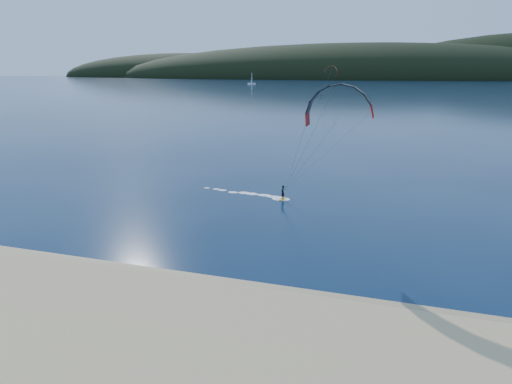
# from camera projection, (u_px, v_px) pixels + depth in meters

# --- Properties ---
(ground) EXTENTS (1800.00, 1800.00, 0.00)m
(ground) POSITION_uv_depth(u_px,v_px,m) (184.00, 325.00, 23.80)
(ground) COLOR #071833
(ground) RESTS_ON ground
(wet_sand) EXTENTS (220.00, 2.50, 0.10)m
(wet_sand) POSITION_uv_depth(u_px,v_px,m) (215.00, 286.00, 27.93)
(wet_sand) COLOR #907E53
(wet_sand) RESTS_ON ground
(headland) EXTENTS (1200.00, 310.00, 140.00)m
(headland) POSITION_uv_depth(u_px,v_px,m) (383.00, 78.00, 710.55)
(headland) COLOR black
(headland) RESTS_ON ground
(kitesurfer_near) EXTENTS (20.00, 8.77, 12.19)m
(kitesurfer_near) POSITION_uv_depth(u_px,v_px,m) (332.00, 123.00, 37.74)
(kitesurfer_near) COLOR gold
(kitesurfer_near) RESTS_ON ground
(kitesurfer_far) EXTENTS (9.39, 6.66, 14.99)m
(kitesurfer_far) POSITION_uv_depth(u_px,v_px,m) (331.00, 73.00, 214.34)
(kitesurfer_far) COLOR gold
(kitesurfer_far) RESTS_ON ground
(sailboat) EXTENTS (8.12, 5.13, 11.39)m
(sailboat) POSITION_uv_depth(u_px,v_px,m) (252.00, 83.00, 424.03)
(sailboat) COLOR white
(sailboat) RESTS_ON ground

